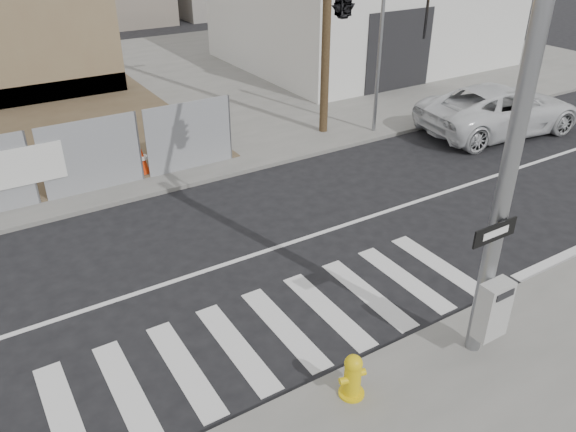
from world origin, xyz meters
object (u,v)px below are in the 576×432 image
fire_hydrant (353,376)px  suv (500,109)px  signal_pole (392,48)px  auto_shop (363,9)px  traffic_cone_d (143,161)px

fire_hydrant → suv: 13.72m
signal_pole → auto_shop: (11.50, 15.01, -2.25)m
suv → traffic_cone_d: (-11.76, 2.85, -0.31)m
auto_shop → suv: 10.86m
auto_shop → fire_hydrant: bearing=-128.6°
suv → traffic_cone_d: size_ratio=7.42×
fire_hydrant → suv: bearing=44.7°
fire_hydrant → suv: suv is taller
signal_pole → fire_hydrant: bearing=-134.8°
signal_pole → traffic_cone_d: 8.86m
signal_pole → fire_hydrant: 5.54m
signal_pole → suv: signal_pole is taller
traffic_cone_d → signal_pole: bearing=-71.5°
fire_hydrant → auto_shop: bearing=65.3°
signal_pole → suv: (9.30, 4.52, -3.96)m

